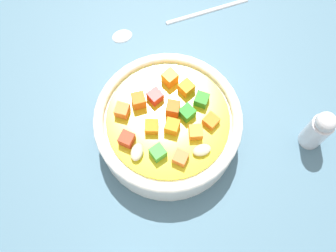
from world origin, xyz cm
name	(u,v)px	position (x,y,z in cm)	size (l,w,h in cm)	color
ground_plane	(168,136)	(0.00, 0.00, -1.00)	(140.00, 140.00, 2.00)	#42667A
soup_bowl_main	(168,125)	(0.01, 0.00, 3.22)	(18.13, 18.13, 7.16)	white
spoon	(163,23)	(-14.42, -9.29, 0.38)	(17.07, 14.92, 0.88)	silver
pepper_shaker	(319,130)	(-8.72, 16.45, 3.80)	(2.85, 2.85, 7.66)	silver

